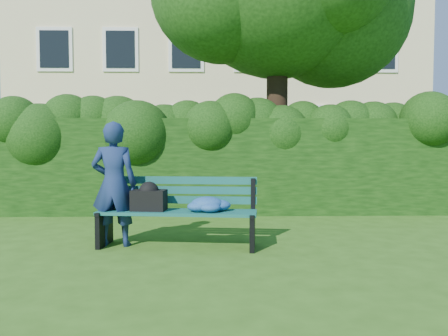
{
  "coord_description": "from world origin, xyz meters",
  "views": [
    {
      "loc": [
        -0.14,
        -6.26,
        1.31
      ],
      "look_at": [
        0.0,
        0.6,
        0.95
      ],
      "focal_mm": 35.0,
      "sensor_mm": 36.0,
      "label": 1
    }
  ],
  "objects": [
    {
      "name": "apartment_building",
      "position": [
        -0.0,
        13.99,
        6.0
      ],
      "size": [
        16.0,
        8.08,
        12.0
      ],
      "color": "beige",
      "rests_on": "ground"
    },
    {
      "name": "ground",
      "position": [
        0.0,
        0.0,
        0.0
      ],
      "size": [
        80.0,
        80.0,
        0.0
      ],
      "primitive_type": "plane",
      "color": "#305817",
      "rests_on": "ground"
    },
    {
      "name": "park_bench",
      "position": [
        -0.61,
        -0.65,
        0.51
      ],
      "size": [
        2.08,
        0.78,
        0.89
      ],
      "rotation": [
        0.0,
        0.0,
        -0.11
      ],
      "color": "#0D4342",
      "rests_on": "ground"
    },
    {
      "name": "man_reading",
      "position": [
        -1.45,
        -0.59,
        0.81
      ],
      "size": [
        0.6,
        0.41,
        1.61
      ],
      "primitive_type": "imported",
      "rotation": [
        0.0,
        0.0,
        3.1
      ],
      "color": "navy",
      "rests_on": "ground"
    },
    {
      "name": "hedge",
      "position": [
        0.0,
        2.2,
        0.9
      ],
      "size": [
        10.0,
        1.0,
        1.8
      ],
      "color": "black",
      "rests_on": "ground"
    }
  ]
}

